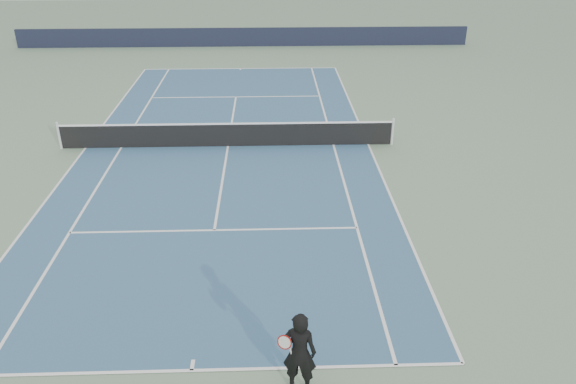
{
  "coord_description": "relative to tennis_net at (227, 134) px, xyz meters",
  "views": [
    {
      "loc": [
        1.64,
        -20.33,
        8.24
      ],
      "look_at": [
        2.12,
        -6.19,
        1.1
      ],
      "focal_mm": 35.0,
      "sensor_mm": 36.0,
      "label": 1
    }
  ],
  "objects": [
    {
      "name": "ground",
      "position": [
        0.0,
        0.0,
        -0.5
      ],
      "size": [
        80.0,
        80.0,
        0.0
      ],
      "primitive_type": "plane",
      "color": "slate"
    },
    {
      "name": "court_surface",
      "position": [
        0.0,
        0.0,
        -0.5
      ],
      "size": [
        10.97,
        23.77,
        0.01
      ],
      "primitive_type": "cube",
      "color": "#335978",
      "rests_on": "ground"
    },
    {
      "name": "tennis_net",
      "position": [
        0.0,
        0.0,
        0.0
      ],
      "size": [
        12.9,
        0.1,
        1.07
      ],
      "color": "silver",
      "rests_on": "ground"
    },
    {
      "name": "windscreen_far",
      "position": [
        0.0,
        17.88,
        0.1
      ],
      "size": [
        30.0,
        0.25,
        1.2
      ],
      "primitive_type": "cube",
      "color": "black",
      "rests_on": "ground"
    },
    {
      "name": "tennis_player",
      "position": [
        2.12,
        -12.39,
        0.38
      ],
      "size": [
        0.83,
        0.61,
        1.77
      ],
      "color": "black",
      "rests_on": "ground"
    }
  ]
}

